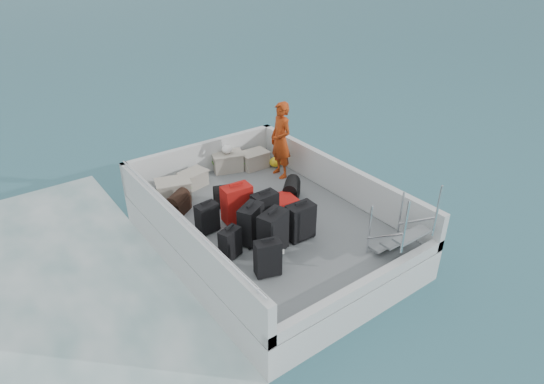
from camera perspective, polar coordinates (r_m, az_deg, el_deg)
The scene contains 23 objects.
ground at distance 8.78m, azimuth -0.52°, elevation -6.85°, with size 160.00×160.00×0.00m, color #184857.
ferry_hull at distance 8.61m, azimuth -0.53°, elevation -5.24°, with size 3.60×5.00×0.60m, color silver.
deck at distance 8.44m, azimuth -0.54°, elevation -3.50°, with size 3.30×4.70×0.02m, color slate.
deck_fittings at distance 8.20m, azimuth 2.73°, elevation -1.45°, with size 3.60×5.00×0.90m.
suitcase_0 at distance 6.95m, azimuth -0.54°, elevation -8.37°, with size 0.39×0.22×0.61m, color black.
suitcase_1 at distance 7.35m, azimuth -5.26°, elevation -6.50°, with size 0.36×0.20×0.54m, color black.
suitcase_2 at distance 8.02m, azimuth -8.14°, elevation -3.28°, with size 0.38×0.23×0.55m, color black.
suitcase_3 at distance 7.38m, azimuth 0.13°, elevation -5.17°, with size 0.50×0.29×0.76m, color black.
suitcase_4 at distance 7.67m, azimuth -2.65°, elevation -4.06°, with size 0.47×0.28×0.69m, color black.
suitcase_5 at distance 8.23m, azimuth -4.42°, elevation -1.50°, with size 0.52×0.31×0.72m, color #B20D10.
suitcase_6 at distance 7.76m, azimuth 3.57°, elevation -3.77°, with size 0.48×0.28×0.66m, color black.
suitcase_7 at distance 8.11m, azimuth -0.92°, elevation -2.21°, with size 0.46×0.26×0.64m, color black.
suitcase_8 at distance 8.56m, azimuth 0.63°, elevation -1.76°, with size 0.47×0.72×0.28m, color #B20D10.
duffel_0 at distance 8.75m, azimuth -11.66°, elevation -1.57°, with size 0.46×0.30×0.32m, color black, non-canonical shape.
duffel_1 at distance 8.86m, azimuth -5.76°, elevation -0.63°, with size 0.47×0.30×0.32m, color black, non-canonical shape.
duffel_2 at distance 9.02m, azimuth 2.45°, elevation 0.08°, with size 0.51×0.30×0.32m, color black, non-canonical shape.
crate_0 at distance 9.19m, azimuth -12.24°, elevation 0.17°, with size 0.63×0.44×0.38m, color #AEA597.
crate_1 at distance 9.61m, azimuth -9.80°, elevation 1.56°, with size 0.52×0.36×0.31m, color #AEA597.
crate_2 at distance 10.19m, azimuth -5.59°, elevation 3.75°, with size 0.64×0.44×0.38m, color #AEA597.
crate_3 at distance 10.28m, azimuth -2.24°, elevation 4.00°, with size 0.58×0.40×0.35m, color #AEA597.
yellow_bag at distance 10.34m, azimuth 0.40°, elevation 3.79°, with size 0.28×0.26×0.22m, color yellow.
white_bag at distance 10.07m, azimuth -5.67°, elevation 5.20°, with size 0.24×0.24×0.18m, color white.
passenger at distance 9.65m, azimuth 1.11°, elevation 6.51°, with size 0.61×0.39×1.65m, color #E44915.
Camera 1 is at (-4.14, -5.77, 5.16)m, focal length 30.00 mm.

